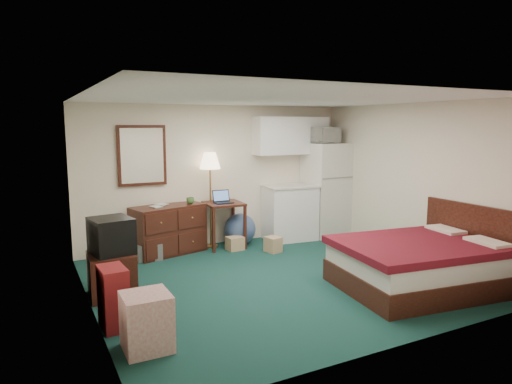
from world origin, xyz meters
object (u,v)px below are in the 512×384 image
floor_lamp (210,200)px  desk (224,225)px  tv_stand (112,274)px  kitchen_counter (289,213)px  dresser (168,230)px  fridge (326,189)px  bed (417,265)px  suitcase (113,298)px

floor_lamp → desk: size_ratio=2.09×
tv_stand → kitchen_counter: bearing=25.0°
dresser → floor_lamp: floor_lamp is taller
fridge → tv_stand: bearing=-162.2°
dresser → kitchen_counter: size_ratio=1.20×
desk → bed: (1.44, -3.09, -0.09)m
floor_lamp → desk: floor_lamp is taller
floor_lamp → tv_stand: floor_lamp is taller
kitchen_counter → tv_stand: size_ratio=1.67×
dresser → tv_stand: (-1.20, -1.55, -0.14)m
kitchen_counter → bed: bearing=-82.1°
desk → fridge: size_ratio=0.44×
dresser → kitchen_counter: bearing=-16.2°
dresser → desk: (0.99, -0.05, -0.01)m
dresser → tv_stand: 1.96m
kitchen_counter → suitcase: (-3.67, -2.46, -0.17)m
desk → dresser: bearing=-179.5°
kitchen_counter → bed: kitchen_counter is taller
kitchen_counter → suitcase: bearing=-140.3°
suitcase → kitchen_counter: bearing=30.3°
fridge → bed: (-0.71, -3.04, -0.59)m
desk → tv_stand: 2.66m
tv_stand → suitcase: bearing=-96.5°
bed → tv_stand: (-3.63, 1.59, -0.04)m
floor_lamp → tv_stand: 2.63m
desk → bed: size_ratio=0.41×
fridge → bed: bearing=-103.8°
dresser → fridge: size_ratio=0.67×
kitchen_counter → desk: bearing=-175.0°
kitchen_counter → bed: size_ratio=0.51×
kitchen_counter → floor_lamp: bearing=-179.3°
kitchen_counter → fridge: fridge is taller
dresser → kitchen_counter: (2.33, -0.07, 0.09)m
fridge → desk: bearing=178.0°
tv_stand → suitcase: size_ratio=0.90×
kitchen_counter → fridge: size_ratio=0.55×
floor_lamp → fridge: size_ratio=0.93×
fridge → bed: 3.17m
bed → tv_stand: 3.96m
fridge → suitcase: size_ratio=2.71×
bed → floor_lamp: bearing=124.4°
dresser → suitcase: 2.87m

